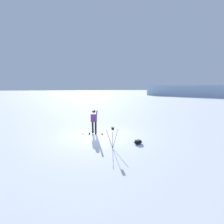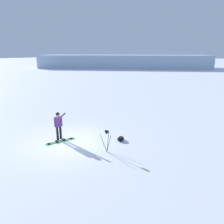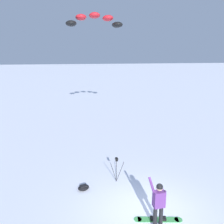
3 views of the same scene
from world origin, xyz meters
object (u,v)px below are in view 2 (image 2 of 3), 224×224
(gear_bag_large, at_px, (121,139))
(camera_tripod, at_px, (107,137))
(snowboard, at_px, (60,141))
(snowboarder, at_px, (58,123))

(gear_bag_large, height_order, camera_tripod, camera_tripod)
(gear_bag_large, relative_size, camera_tripod, 0.49)
(gear_bag_large, xyz_separation_m, camera_tripod, (1.63, 0.43, 0.76))
(snowboard, relative_size, gear_bag_large, 2.94)
(snowboarder, xyz_separation_m, snowboard, (0.16, 0.32, -1.02))
(snowboarder, height_order, camera_tripod, snowboarder)
(camera_tripod, bearing_deg, gear_bag_large, -165.12)
(camera_tripod, bearing_deg, snowboarder, -77.71)
(snowboard, bearing_deg, gear_bag_large, 134.69)
(snowboarder, xyz_separation_m, gear_bag_large, (-2.35, 2.87, -0.92))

